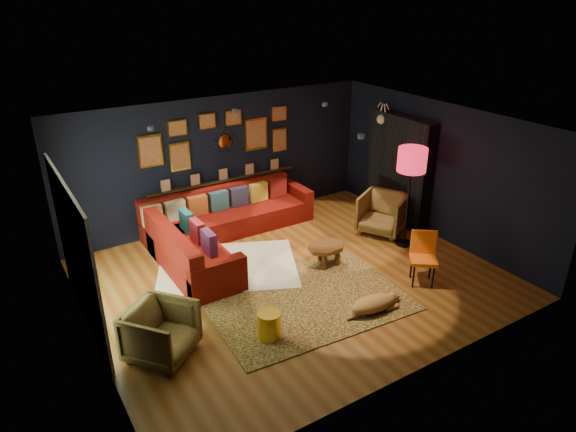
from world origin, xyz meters
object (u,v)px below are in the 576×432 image
armchair_left (161,330)px  orange_chair (423,253)px  pouf (213,278)px  floor_lamp (412,163)px  sectional (215,230)px  coffee_table (327,249)px  gold_stool (269,325)px  armchair_right (383,212)px  dog (374,301)px

armchair_left → orange_chair: (4.30, -0.44, 0.11)m
pouf → floor_lamp: (3.74, -0.46, 1.41)m
sectional → coffee_table: (1.33, -1.73, -0.00)m
floor_lamp → sectional: bearing=148.7°
pouf → floor_lamp: floor_lamp is taller
coffee_table → armchair_left: (-3.26, -0.81, 0.09)m
coffee_table → floor_lamp: size_ratio=0.40×
armchair_left → sectional: bearing=14.1°
coffee_table → sectional: bearing=127.7°
armchair_left → gold_stool: bearing=-55.9°
armchair_right → dog: (-1.96, -2.04, -0.25)m
coffee_table → gold_stool: bearing=-146.5°
sectional → orange_chair: size_ratio=3.87×
armchair_right → floor_lamp: (-0.01, -0.65, 1.18)m
sectional → orange_chair: (2.37, -2.98, 0.20)m
coffee_table → dog: coffee_table is taller
coffee_table → orange_chair: 1.64m
coffee_table → gold_stool: (-1.88, -1.24, -0.11)m
sectional → orange_chair: orange_chair is taller
armchair_left → gold_stool: 1.47m
armchair_right → armchair_left: bearing=-104.6°
orange_chair → gold_stool: bearing=-142.7°
gold_stool → armchair_right: bearing=26.0°
armchair_left → dog: size_ratio=0.78×
armchair_left → armchair_right: size_ratio=0.95×
armchair_right → dog: bearing=-73.3°
gold_stool → floor_lamp: 4.02m
orange_chair → dog: orange_chair is taller
pouf → gold_stool: gold_stool is taller
sectional → pouf: size_ratio=6.28×
armchair_right → dog: 2.84m
sectional → gold_stool: size_ratio=8.20×
floor_lamp → armchair_right: bearing=89.4°
orange_chair → floor_lamp: size_ratio=0.46×
gold_stool → floor_lamp: (3.60, 1.11, 1.41)m
sectional → gold_stool: 3.02m
sectional → armchair_right: size_ratio=3.94×
gold_stool → floor_lamp: floor_lamp is taller
gold_stool → floor_lamp: size_ratio=0.22×
armchair_right → floor_lamp: 1.35m
pouf → dog: size_ratio=0.52×
gold_stool → dog: (1.65, -0.28, -0.03)m
gold_stool → dog: gold_stool is taller
sectional → dog: sectional is taller
sectional → armchair_left: size_ratio=4.16×
pouf → armchair_right: armchair_right is taller
armchair_right → floor_lamp: floor_lamp is taller
sectional → gold_stool: sectional is taller
pouf → floor_lamp: bearing=-7.0°
sectional → pouf: sectional is taller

